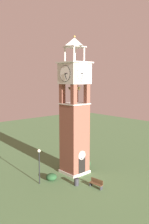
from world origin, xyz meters
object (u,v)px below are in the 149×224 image
(lamp_post, at_px, (39,160))
(trash_bin, at_px, (76,182))
(park_bench, at_px, (96,183))
(clock_tower, at_px, (75,118))

(lamp_post, height_order, trash_bin, lamp_post)
(park_bench, bearing_deg, clock_tower, 76.48)
(clock_tower, relative_size, park_bench, 10.26)
(clock_tower, bearing_deg, lamp_post, 178.65)
(clock_tower, distance_m, lamp_post, 6.70)
(park_bench, relative_size, lamp_post, 0.41)
(clock_tower, relative_size, lamp_post, 4.17)
(lamp_post, xyz_separation_m, trash_bin, (2.80, -3.09, -2.37))
(lamp_post, bearing_deg, clock_tower, -1.35)
(clock_tower, distance_m, park_bench, 8.21)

